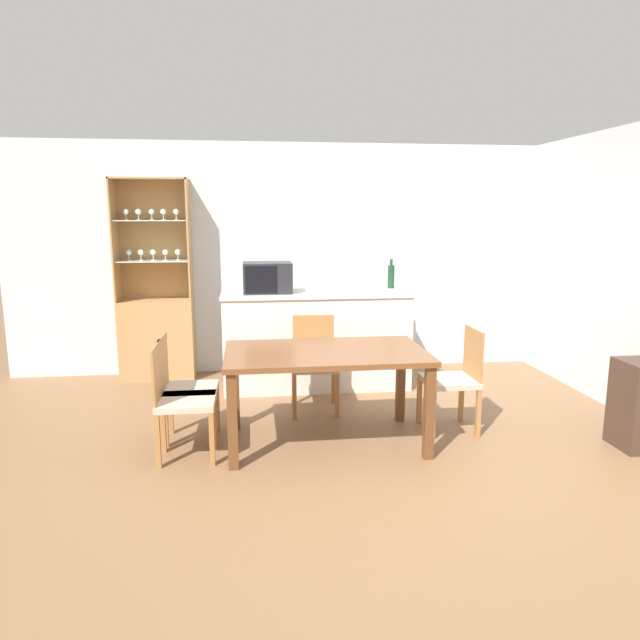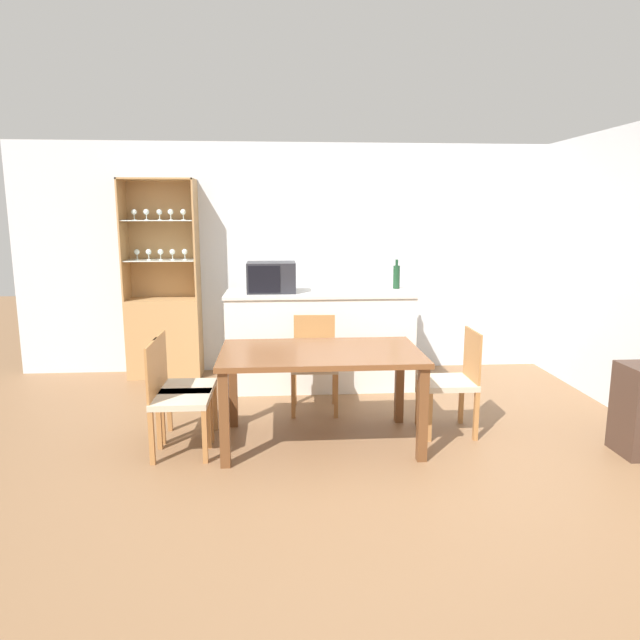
{
  "view_description": "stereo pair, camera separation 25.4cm",
  "coord_description": "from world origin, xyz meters",
  "views": [
    {
      "loc": [
        -0.76,
        -3.83,
        1.78
      ],
      "look_at": [
        -0.14,
        1.15,
        0.84
      ],
      "focal_mm": 32.0,
      "sensor_mm": 36.0,
      "label": 1
    },
    {
      "loc": [
        -0.51,
        -3.85,
        1.78
      ],
      "look_at": [
        -0.14,
        1.15,
        0.84
      ],
      "focal_mm": 32.0,
      "sensor_mm": 36.0,
      "label": 2
    }
  ],
  "objects": [
    {
      "name": "dining_chair_side_left_far",
      "position": [
        -1.28,
        0.54,
        0.44
      ],
      "size": [
        0.42,
        0.42,
        0.86
      ],
      "rotation": [
        0.0,
        0.0,
        -1.59
      ],
      "color": "#C1B299",
      "rests_on": "ground_plane"
    },
    {
      "name": "wall_back",
      "position": [
        0.0,
        2.63,
        1.27
      ],
      "size": [
        6.8,
        0.06,
        2.55
      ],
      "color": "silver",
      "rests_on": "ground_plane"
    },
    {
      "name": "dining_table",
      "position": [
        -0.19,
        0.4,
        0.65
      ],
      "size": [
        1.54,
        0.91,
        0.74
      ],
      "color": "brown",
      "rests_on": "ground_plane"
    },
    {
      "name": "display_cabinet",
      "position": [
        -1.76,
        2.42,
        0.61
      ],
      "size": [
        0.78,
        0.37,
        2.15
      ],
      "color": "tan",
      "rests_on": "ground_plane"
    },
    {
      "name": "dining_chair_head_far",
      "position": [
        -0.19,
        1.18,
        0.44
      ],
      "size": [
        0.44,
        0.44,
        0.86
      ],
      "rotation": [
        0.0,
        0.0,
        3.08
      ],
      "color": "#C1B299",
      "rests_on": "ground_plane"
    },
    {
      "name": "wine_bottle",
      "position": [
        0.75,
        2.11,
        1.12
      ],
      "size": [
        0.07,
        0.07,
        0.31
      ],
      "color": "#193D23",
      "rests_on": "kitchen_counter"
    },
    {
      "name": "microwave",
      "position": [
        -0.58,
        1.93,
        1.15
      ],
      "size": [
        0.49,
        0.38,
        0.31
      ],
      "color": "#232328",
      "rests_on": "kitchen_counter"
    },
    {
      "name": "dining_chair_side_right_far",
      "position": [
        0.9,
        0.54,
        0.44
      ],
      "size": [
        0.42,
        0.42,
        0.86
      ],
      "rotation": [
        0.0,
        0.0,
        1.57
      ],
      "color": "#C1B299",
      "rests_on": "ground_plane"
    },
    {
      "name": "kitchen_counter",
      "position": [
        -0.09,
        1.89,
        0.5
      ],
      "size": [
        1.92,
        0.64,
        0.99
      ],
      "color": "silver",
      "rests_on": "ground_plane"
    },
    {
      "name": "ground_plane",
      "position": [
        0.0,
        0.0,
        0.0
      ],
      "size": [
        18.0,
        18.0,
        0.0
      ],
      "primitive_type": "plane",
      "color": "brown"
    },
    {
      "name": "dining_chair_side_left_near",
      "position": [
        -1.28,
        0.26,
        0.44
      ],
      "size": [
        0.42,
        0.42,
        0.86
      ],
      "rotation": [
        0.0,
        0.0,
        -1.58
      ],
      "color": "#C1B299",
      "rests_on": "ground_plane"
    }
  ]
}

